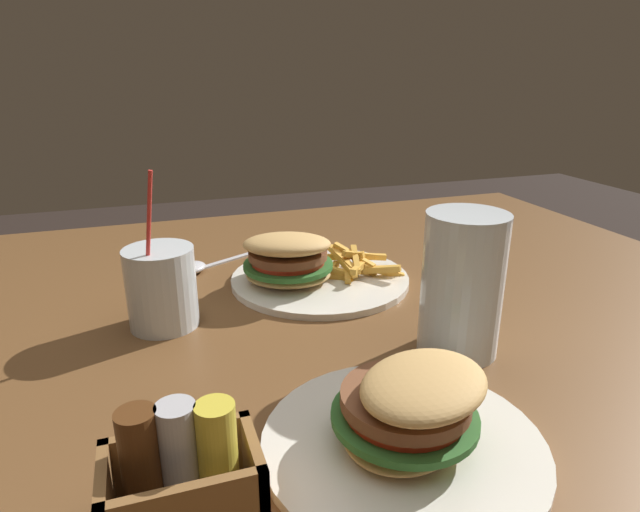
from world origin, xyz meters
TOP-DOWN VIEW (x-y plane):
  - dining_table at (0.00, 0.00)m, footprint 1.27×1.17m
  - meal_plate_near at (0.04, -0.15)m, footprint 0.27×0.27m
  - beer_glass at (-0.07, 0.10)m, footprint 0.09×0.09m
  - juice_glass at (0.25, -0.08)m, footprint 0.09×0.09m
  - spoon at (0.20, -0.26)m, footprint 0.19×0.11m
  - meal_plate_far at (0.06, 0.24)m, footprint 0.25×0.25m
  - condiment_caddy at (0.25, 0.25)m, footprint 0.11×0.07m

SIDE VIEW (x-z plane):
  - dining_table at x=0.00m, z-range 0.24..1.02m
  - spoon at x=0.20m, z-range 0.78..0.80m
  - meal_plate_far at x=0.06m, z-range 0.77..0.85m
  - meal_plate_near at x=0.04m, z-range 0.76..0.86m
  - condiment_caddy at x=0.25m, z-range 0.77..0.86m
  - juice_glass at x=0.25m, z-range 0.73..0.93m
  - beer_glass at x=-0.07m, z-range 0.77..0.94m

